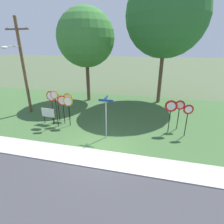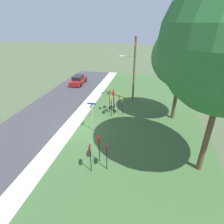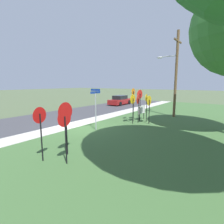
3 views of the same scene
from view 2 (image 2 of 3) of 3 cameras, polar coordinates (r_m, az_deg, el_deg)
The scene contains 18 objects.
ground_plane at distance 17.79m, azimuth -10.98°, elevation -5.25°, with size 160.00×160.00×0.00m, color #4C5B3D.
road_asphalt at distance 20.00m, azimuth -23.87°, elevation -3.43°, with size 44.00×6.40×0.01m, color #3D3D42.
sidewalk_strip at distance 18.07m, azimuth -13.35°, elevation -4.86°, with size 44.00×1.60×0.06m, color #BCB7AD.
grass_median at distance 16.63m, azimuth 8.73°, elevation -7.42°, with size 44.00×12.00×0.04m, color #3D6033.
stop_sign_near_left at distance 19.02m, azimuth -0.24°, elevation 3.27°, with size 0.75×0.09×2.31m.
stop_sign_near_right at distance 19.69m, azimuth -0.88°, elevation 4.99°, with size 0.60×0.11×2.78m.
stop_sign_far_left at distance 20.13m, azimuth 0.39°, elevation 5.37°, with size 0.77×0.13×2.63m.
stop_sign_far_center at distance 20.04m, azimuth 2.19°, elevation 4.35°, with size 0.60×0.12×2.30m.
stop_sign_far_right at distance 19.49m, azimuth 0.63°, elevation 3.80°, with size 0.76×0.16×2.28m.
stop_sign_center_tall at distance 19.38m, azimuth 3.36°, elevation 3.49°, with size 0.78×0.09×2.23m.
yield_sign_near_left at distance 12.04m, azimuth -7.09°, elevation -12.35°, with size 0.66×0.13×2.25m.
yield_sign_near_right at distance 12.70m, azimuth -4.34°, elevation -9.29°, with size 0.82×0.11×2.37m.
yield_sign_far_left at distance 12.13m, azimuth -1.88°, elevation -12.00°, with size 0.69×0.11×2.20m.
street_name_post at distance 16.49m, azimuth -6.28°, elevation -0.71°, with size 0.96×0.82×2.81m.
utility_pole at distance 22.53m, azimuth 6.72°, elevation 13.72°, with size 2.10×2.03×7.86m.
notice_board at distance 20.94m, azimuth 0.59°, elevation 3.01°, with size 1.10×0.11×1.25m.
oak_tree_left at distance 18.48m, azimuth 21.43°, elevation 16.01°, with size 5.67×5.67×9.21m.
parked_hatchback_near at distance 30.79m, azimuth -10.62°, elevation 9.85°, with size 4.31×2.00×1.39m.
Camera 2 is at (13.86, 6.29, 9.20)m, focal length 28.85 mm.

